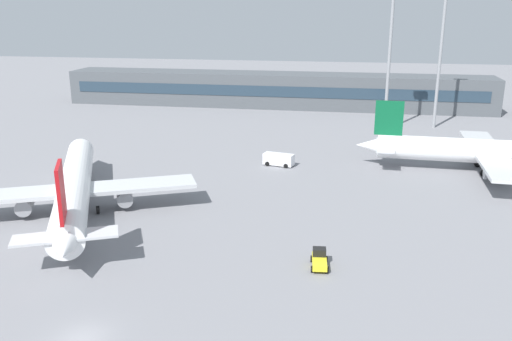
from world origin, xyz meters
TOP-DOWN VIEW (x-y plane):
  - ground_plane at (0.00, 40.00)m, footprint 400.00×400.00m
  - terminal_building at (0.00, 111.02)m, footprint 114.70×12.13m
  - airplane_near at (-14.95, 27.62)m, footprint 30.81×42.70m
  - airplane_mid at (44.94, 55.77)m, footprint 45.79×31.88m
  - baggage_tug_yellow at (18.47, 16.55)m, footprint 2.10×3.73m
  - service_van_white at (9.02, 53.39)m, footprint 5.51×3.18m
  - floodlight_tower_west at (39.39, 90.19)m, footprint 3.20×0.80m
  - floodlight_tower_east at (28.22, 84.56)m, footprint 3.20×0.80m

SIDE VIEW (x-z plane):
  - ground_plane at x=0.00m, z-range 0.00..0.00m
  - baggage_tug_yellow at x=18.47m, z-range -0.08..1.67m
  - service_van_white at x=9.02m, z-range 0.07..2.15m
  - airplane_near at x=-14.95m, z-range -2.20..9.08m
  - airplane_mid at x=44.94m, z-range -2.21..9.11m
  - terminal_building at x=0.00m, z-range 0.00..9.00m
  - floodlight_tower_west at x=39.39m, z-range 2.08..32.29m
  - floodlight_tower_east at x=28.22m, z-range 2.09..32.80m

